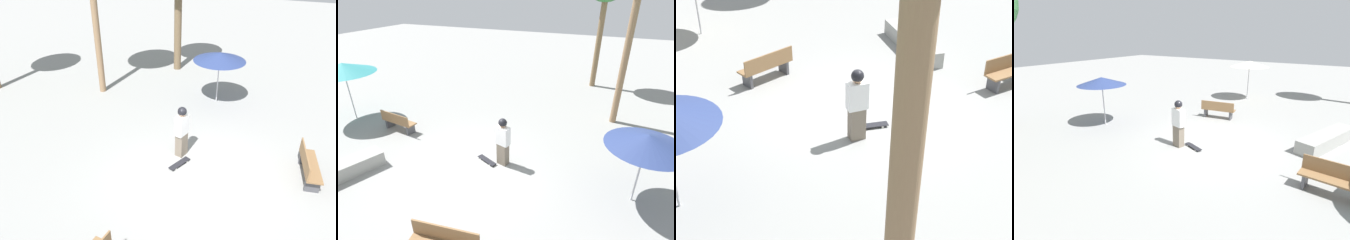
% 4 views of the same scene
% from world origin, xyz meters
% --- Properties ---
extents(ground_plane, '(60.00, 60.00, 0.00)m').
position_xyz_m(ground_plane, '(0.00, 0.00, 0.00)').
color(ground_plane, gray).
extents(skater_main, '(0.51, 0.37, 1.72)m').
position_xyz_m(skater_main, '(0.96, 0.85, 0.93)').
color(skater_main, '#726656').
rests_on(skater_main, ground_plane).
extents(skateboard, '(0.81, 0.50, 0.07)m').
position_xyz_m(skateboard, '(0.40, 0.72, 0.06)').
color(skateboard, black).
rests_on(skateboard, ground_plane).
extents(concrete_ledge, '(1.73, 3.21, 0.49)m').
position_xyz_m(concrete_ledge, '(-3.58, -2.14, 0.24)').
color(concrete_ledge, gray).
rests_on(concrete_ledge, ground_plane).
extents(bench_near, '(1.64, 0.62, 0.85)m').
position_xyz_m(bench_near, '(-4.00, 1.25, 0.43)').
color(bench_near, '#47474C').
rests_on(bench_near, ground_plane).
extents(bench_far, '(1.65, 0.67, 0.85)m').
position_xyz_m(bench_far, '(1.20, -2.93, 0.43)').
color(bench_far, '#47474C').
rests_on(bench_far, ground_plane).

